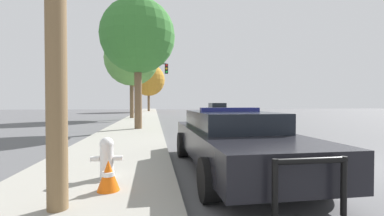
% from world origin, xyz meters
% --- Properties ---
extents(ground_plane, '(110.00, 110.00, 0.00)m').
position_xyz_m(ground_plane, '(0.00, 0.00, 0.00)').
color(ground_plane, '#565659').
extents(sidewalk_left, '(3.00, 110.00, 0.13)m').
position_xyz_m(sidewalk_left, '(-5.10, 0.00, 0.07)').
color(sidewalk_left, '#99968C').
rests_on(sidewalk_left, ground_plane).
extents(police_car, '(2.12, 5.38, 1.37)m').
position_xyz_m(police_car, '(-2.29, -0.56, 0.71)').
color(police_car, black).
rests_on(police_car, ground_plane).
extents(fire_hydrant, '(0.56, 0.25, 0.73)m').
position_xyz_m(fire_hydrant, '(-4.84, -1.19, 0.52)').
color(fire_hydrant, white).
rests_on(fire_hydrant, sidewalk_left).
extents(traffic_light, '(3.41, 0.35, 5.08)m').
position_xyz_m(traffic_light, '(-4.70, 17.65, 3.70)').
color(traffic_light, '#424247').
rests_on(traffic_light, sidewalk_left).
extents(car_background_oncoming, '(2.00, 4.13, 1.47)m').
position_xyz_m(car_background_oncoming, '(2.59, 20.22, 0.77)').
color(car_background_oncoming, black).
rests_on(car_background_oncoming, ground_plane).
extents(tree_sidewalk_near, '(3.89, 3.89, 6.80)m').
position_xyz_m(tree_sidewalk_near, '(-4.82, 7.78, 4.96)').
color(tree_sidewalk_near, brown).
rests_on(tree_sidewalk_near, sidewalk_left).
extents(tree_sidewalk_mid, '(4.77, 4.77, 7.66)m').
position_xyz_m(tree_sidewalk_mid, '(-5.96, 17.53, 5.39)').
color(tree_sidewalk_mid, brown).
rests_on(tree_sidewalk_mid, sidewalk_left).
extents(tree_sidewalk_far, '(5.27, 5.27, 7.77)m').
position_xyz_m(tree_sidewalk_far, '(-4.86, 36.68, 5.25)').
color(tree_sidewalk_far, brown).
rests_on(tree_sidewalk_far, sidewalk_left).
extents(traffic_cone, '(0.34, 0.34, 0.47)m').
position_xyz_m(traffic_cone, '(-4.69, -1.90, 0.37)').
color(traffic_cone, orange).
rests_on(traffic_cone, sidewalk_left).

